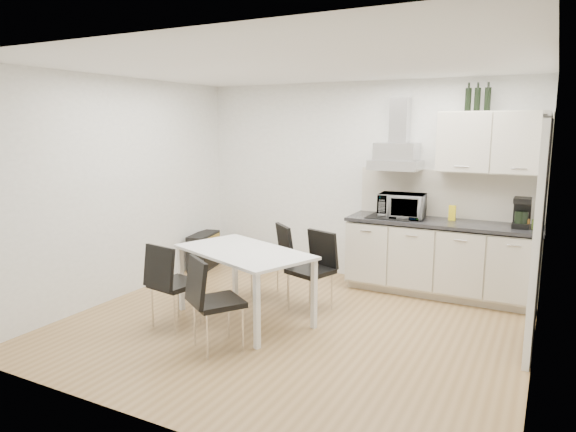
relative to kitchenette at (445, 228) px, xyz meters
The scene contains 15 objects.
ground 2.26m from the kitchenette, 124.46° to the right, with size 4.50×4.50×0.00m, color #A48051.
wall_back 1.31m from the kitchenette, 167.44° to the left, with size 4.50×0.10×2.60m, color white.
wall_front 3.95m from the kitchenette, 107.68° to the right, with size 4.50×0.10×2.60m, color white.
wall_left 3.88m from the kitchenette, 153.24° to the right, with size 0.10×4.00×2.60m, color white.
wall_right 2.09m from the kitchenette, 58.58° to the right, with size 0.10×4.00×2.60m, color white.
ceiling 2.75m from the kitchenette, 124.46° to the right, with size 4.50×4.50×0.00m, color white.
doorway 1.58m from the kitchenette, 49.28° to the right, with size 0.08×1.04×2.10m, color white.
kitchenette is the anchor object (origin of this frame).
dining_table 2.47m from the kitchenette, 134.17° to the right, with size 1.66×1.30×0.75m.
chair_far_left 2.14m from the kitchenette, 148.93° to the right, with size 0.44×0.50×0.88m, color black, non-canonical shape.
chair_far_right 1.76m from the kitchenette, 134.72° to the right, with size 0.44×0.50×0.88m, color black, non-canonical shape.
chair_near_left 3.21m from the kitchenette, 134.42° to the right, with size 0.44×0.50×0.88m, color black, non-canonical shape.
chair_near_right 2.98m from the kitchenette, 121.25° to the right, with size 0.44×0.50×0.88m, color black, non-canonical shape.
guitar_amp 3.36m from the kitchenette, behind, with size 0.38×0.65×0.51m.
floor_speaker 2.71m from the kitchenette, behind, with size 0.17×0.15×0.29m, color black.
Camera 1 is at (2.29, -4.46, 2.05)m, focal length 32.00 mm.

